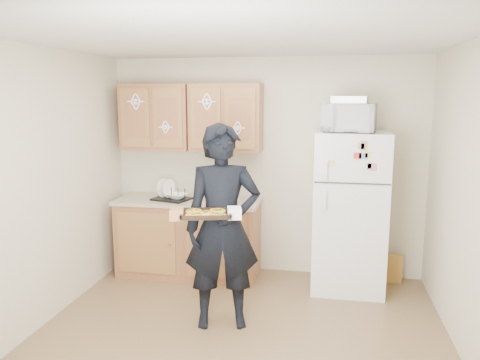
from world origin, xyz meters
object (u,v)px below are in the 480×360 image
microwave (349,118)px  refrigerator (349,212)px  person (223,227)px  dish_rack (172,193)px  baking_tray (206,215)px

microwave → refrigerator: bearing=60.3°
refrigerator → person: size_ratio=0.93×
dish_rack → refrigerator: bearing=0.3°
refrigerator → person: (-1.14, -1.07, 0.07)m
microwave → baking_tray: bearing=-122.6°
baking_tray → microwave: size_ratio=0.79×
person → dish_rack: person is taller
baking_tray → microwave: microwave is taller
refrigerator → baking_tray: 1.84m
person → microwave: (1.10, 1.02, 0.93)m
person → microwave: 1.76m
person → baking_tray: person is taller
refrigerator → microwave: microwave is taller
refrigerator → microwave: 1.00m
microwave → dish_rack: 2.12m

